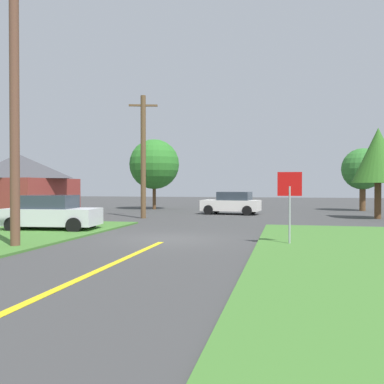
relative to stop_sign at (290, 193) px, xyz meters
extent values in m
plane|color=#3E3E3E|center=(-4.52, 0.84, -1.78)|extent=(120.00, 120.00, 0.00)
cube|color=yellow|center=(-4.52, -7.16, -1.78)|extent=(0.20, 14.00, 0.01)
cylinder|color=#9EA0A8|center=(0.00, 0.00, -0.77)|extent=(0.07, 0.07, 2.02)
cube|color=red|center=(0.00, 0.00, 0.32)|extent=(0.82, 0.09, 0.81)
cube|color=white|center=(-3.98, 15.31, -1.14)|extent=(4.29, 2.45, 0.76)
cube|color=#2D3842|center=(-3.71, 15.27, -0.46)|extent=(2.44, 2.00, 0.60)
cylinder|color=black|center=(-5.47, 14.50, -1.44)|extent=(0.70, 0.30, 0.68)
cylinder|color=black|center=(-5.25, 16.44, -1.44)|extent=(0.70, 0.30, 0.68)
cylinder|color=black|center=(-2.71, 14.18, -1.44)|extent=(0.70, 0.30, 0.68)
cylinder|color=black|center=(-2.49, 16.11, -1.44)|extent=(0.70, 0.30, 0.68)
cube|color=silver|center=(-10.50, 2.53, -1.14)|extent=(4.31, 2.26, 0.76)
cube|color=#2D3842|center=(-10.67, 2.51, -0.46)|extent=(2.43, 1.86, 0.60)
cylinder|color=black|center=(-9.18, 3.58, -1.44)|extent=(0.70, 0.28, 0.68)
cylinder|color=black|center=(-9.00, 1.75, -1.44)|extent=(0.70, 0.28, 0.68)
cylinder|color=black|center=(-11.99, 3.31, -1.44)|extent=(0.70, 0.28, 0.68)
cylinder|color=black|center=(-11.82, 1.48, -1.44)|extent=(0.70, 0.28, 0.68)
cylinder|color=brown|center=(-8.81, -2.48, 2.83)|extent=(0.31, 0.31, 9.22)
cylinder|color=brown|center=(-8.88, 10.34, 2.07)|extent=(0.33, 0.33, 7.72)
cube|color=brown|center=(-8.88, 10.34, 5.31)|extent=(1.76, 0.62, 0.12)
cylinder|color=brown|center=(5.47, 13.20, -0.67)|extent=(0.40, 0.40, 2.23)
cone|color=#326D21|center=(5.47, 13.20, 2.16)|extent=(3.11, 3.11, 3.43)
cylinder|color=brown|center=(6.00, 21.61, -0.74)|extent=(0.47, 0.47, 2.09)
sphere|color=#31772D|center=(6.00, 21.61, 1.65)|extent=(3.37, 3.37, 3.37)
cylinder|color=brown|center=(-11.34, 20.20, -0.68)|extent=(0.29, 0.29, 2.20)
sphere|color=#2E7928|center=(-11.34, 20.20, 2.15)|extent=(4.35, 4.35, 4.35)
cube|color=maroon|center=(-17.57, 9.94, -0.52)|extent=(6.39, 6.04, 2.53)
pyramid|color=#3F3F44|center=(-17.57, 9.94, 1.58)|extent=(6.39, 6.04, 1.66)
camera|label=1|loc=(-0.14, -14.52, 0.25)|focal=38.93mm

